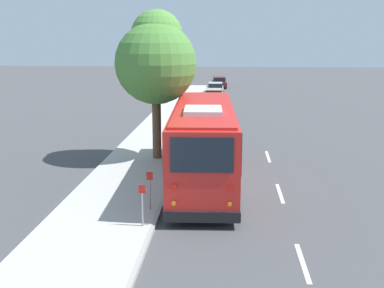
{
  "coord_description": "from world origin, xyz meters",
  "views": [
    {
      "loc": [
        -19.89,
        -0.32,
        6.09
      ],
      "look_at": [
        1.41,
        1.26,
        1.3
      ],
      "focal_mm": 45.0,
      "sensor_mm": 36.0,
      "label": 1
    }
  ],
  "objects": [
    {
      "name": "sign_post_near",
      "position": [
        -5.57,
        2.33,
        0.86
      ],
      "size": [
        0.06,
        0.22,
        1.37
      ],
      "color": "gray",
      "rests_on": "sidewalk_slab"
    },
    {
      "name": "lane_stripe_behind",
      "position": [
        -7.49,
        -2.46,
        0.0
      ],
      "size": [
        2.4,
        0.14,
        0.01
      ],
      "primitive_type": "cube",
      "color": "silver",
      "rests_on": "ground"
    },
    {
      "name": "parked_sedan_navy",
      "position": [
        11.46,
        0.91,
        0.6
      ],
      "size": [
        4.35,
        1.91,
        1.29
      ],
      "rotation": [
        0.0,
        0.0,
        -0.07
      ],
      "color": "#19234C",
      "rests_on": "ground"
    },
    {
      "name": "parked_sedan_tan",
      "position": [
        25.2,
        1.0,
        0.59
      ],
      "size": [
        4.5,
        1.83,
        1.27
      ],
      "rotation": [
        0.0,
        0.0,
        0.02
      ],
      "color": "tan",
      "rests_on": "ground"
    },
    {
      "name": "lane_stripe_mid",
      "position": [
        -1.49,
        -2.46,
        0.0
      ],
      "size": [
        2.4,
        0.14,
        0.01
      ],
      "primitive_type": "cube",
      "color": "silver",
      "rests_on": "ground"
    },
    {
      "name": "shuttle_bus",
      "position": [
        -0.19,
        0.66,
        1.85
      ],
      "size": [
        10.71,
        3.12,
        3.46
      ],
      "rotation": [
        0.0,
        0.0,
        0.04
      ],
      "color": "red",
      "rests_on": "ground"
    },
    {
      "name": "curb_strip",
      "position": [
        0.0,
        2.01,
        0.07
      ],
      "size": [
        80.0,
        0.14,
        0.15
      ],
      "primitive_type": "cube",
      "color": "#9D9A94",
      "rests_on": "ground"
    },
    {
      "name": "ground_plane",
      "position": [
        0.0,
        0.0,
        0.0
      ],
      "size": [
        160.0,
        160.0,
        0.0
      ],
      "primitive_type": "plane",
      "color": "#474749"
    },
    {
      "name": "parked_sedan_silver",
      "position": [
        31.35,
        0.99,
        0.6
      ],
      "size": [
        4.63,
        1.86,
        1.3
      ],
      "rotation": [
        0.0,
        0.0,
        0.03
      ],
      "color": "#A8AAAF",
      "rests_on": "ground"
    },
    {
      "name": "sidewalk_slab",
      "position": [
        0.0,
        3.89,
        0.07
      ],
      "size": [
        80.0,
        3.61,
        0.15
      ],
      "primitive_type": "cube",
      "color": "#B2AFA8",
      "rests_on": "ground"
    },
    {
      "name": "parked_sedan_maroon",
      "position": [
        38.91,
        0.74,
        0.6
      ],
      "size": [
        4.55,
        1.95,
        1.29
      ],
      "rotation": [
        0.0,
        0.0,
        0.07
      ],
      "color": "maroon",
      "rests_on": "ground"
    },
    {
      "name": "street_tree",
      "position": [
        3.39,
        3.15,
        5.07
      ],
      "size": [
        3.93,
        3.93,
        7.23
      ],
      "color": "brown",
      "rests_on": "sidewalk_slab"
    },
    {
      "name": "parked_sedan_gray",
      "position": [
        17.83,
        0.92,
        0.58
      ],
      "size": [
        4.5,
        1.78,
        1.26
      ],
      "rotation": [
        0.0,
        0.0,
        0.0
      ],
      "color": "slate",
      "rests_on": "ground"
    },
    {
      "name": "sign_post_far",
      "position": [
        -4.04,
        2.33,
        0.85
      ],
      "size": [
        0.06,
        0.22,
        1.35
      ],
      "color": "gray",
      "rests_on": "sidewalk_slab"
    },
    {
      "name": "lane_stripe_ahead",
      "position": [
        4.51,
        -2.46,
        0.0
      ],
      "size": [
        2.4,
        0.14,
        0.01
      ],
      "primitive_type": "cube",
      "color": "silver",
      "rests_on": "ground"
    }
  ]
}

